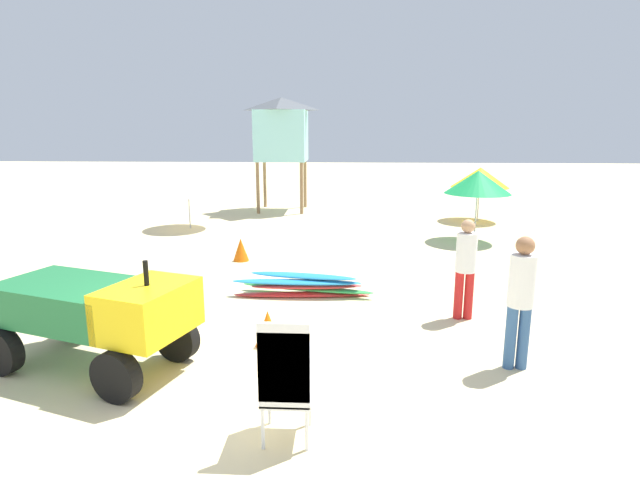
% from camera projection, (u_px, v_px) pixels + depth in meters
% --- Properties ---
extents(ground, '(80.00, 80.00, 0.00)m').
position_uv_depth(ground, '(226.00, 394.00, 5.80)').
color(ground, beige).
extents(utility_cart, '(2.79, 1.96, 1.50)m').
position_uv_depth(utility_cart, '(97.00, 310.00, 6.26)').
color(utility_cart, '#1E6B38').
rests_on(utility_cart, ground).
extents(stacked_plastic_chairs, '(0.48, 0.48, 1.29)m').
position_uv_depth(stacked_plastic_chairs, '(285.00, 372.00, 4.75)').
color(stacked_plastic_chairs, white).
rests_on(stacked_plastic_chairs, ground).
extents(surfboard_pile, '(2.62, 0.68, 0.40)m').
position_uv_depth(surfboard_pile, '(303.00, 285.00, 9.16)').
color(surfboard_pile, red).
rests_on(surfboard_pile, ground).
extents(lifeguard_near_left, '(0.32, 0.32, 1.62)m').
position_uv_depth(lifeguard_near_left, '(466.00, 263.00, 7.91)').
color(lifeguard_near_left, red).
rests_on(lifeguard_near_left, ground).
extents(lifeguard_near_center, '(0.32, 0.32, 1.72)m').
position_uv_depth(lifeguard_near_center, '(521.00, 294.00, 6.22)').
color(lifeguard_near_center, '#33598C').
rests_on(lifeguard_near_center, ground).
extents(lifeguard_tower, '(1.98, 1.98, 4.08)m').
position_uv_depth(lifeguard_tower, '(281.00, 129.00, 18.16)').
color(lifeguard_tower, olive).
rests_on(lifeguard_tower, ground).
extents(beach_umbrella_left, '(1.74, 1.74, 1.90)m').
position_uv_depth(beach_umbrella_left, '(478.00, 182.00, 13.33)').
color(beach_umbrella_left, beige).
rests_on(beach_umbrella_left, ground).
extents(beach_umbrella_mid, '(1.84, 1.84, 1.76)m').
position_uv_depth(beach_umbrella_mid, '(480.00, 177.00, 16.34)').
color(beach_umbrella_mid, beige).
rests_on(beach_umbrella_mid, ground).
extents(beach_umbrella_far, '(1.86, 1.86, 1.68)m').
position_uv_depth(beach_umbrella_far, '(188.00, 184.00, 15.11)').
color(beach_umbrella_far, beige).
rests_on(beach_umbrella_far, ground).
extents(traffic_cone_near, '(0.37, 0.37, 0.53)m').
position_uv_depth(traffic_cone_near, '(241.00, 250.00, 11.59)').
color(traffic_cone_near, orange).
rests_on(traffic_cone_near, ground).
extents(traffic_cone_far, '(0.36, 0.36, 0.52)m').
position_uv_depth(traffic_cone_far, '(268.00, 328.00, 7.04)').
color(traffic_cone_far, orange).
rests_on(traffic_cone_far, ground).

